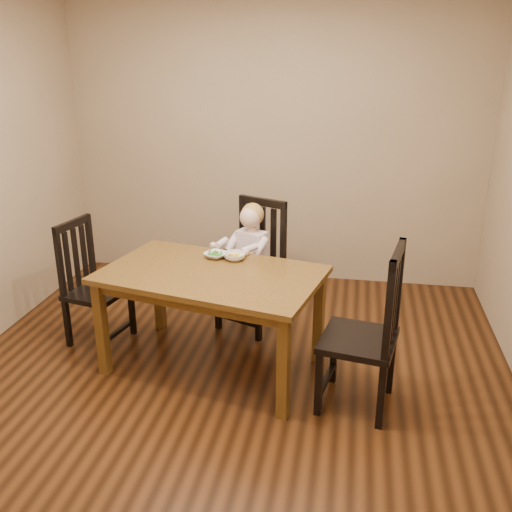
% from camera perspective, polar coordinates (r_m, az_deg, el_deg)
% --- Properties ---
extents(room, '(4.01, 4.01, 2.71)m').
position_cam_1_polar(room, '(3.63, -2.94, 6.24)').
color(room, '#49250F').
rests_on(room, ground).
extents(dining_table, '(1.66, 1.20, 0.75)m').
position_cam_1_polar(dining_table, '(4.01, -4.49, -2.78)').
color(dining_table, '#4A3011').
rests_on(dining_table, room).
extents(chair_child, '(0.59, 0.58, 1.07)m').
position_cam_1_polar(chair_child, '(4.71, -0.21, -1.11)').
color(chair_child, black).
rests_on(chair_child, room).
extents(chair_left, '(0.49, 0.50, 0.98)m').
position_cam_1_polar(chair_left, '(4.64, -16.10, -2.79)').
color(chair_left, black).
rests_on(chair_left, room).
extents(chair_right, '(0.54, 0.55, 1.11)m').
position_cam_1_polar(chair_right, '(3.69, 11.13, -7.54)').
color(chair_right, black).
rests_on(chair_right, room).
extents(toddler, '(0.45, 0.49, 0.55)m').
position_cam_1_polar(toddler, '(4.61, -0.57, 0.29)').
color(toddler, white).
rests_on(toddler, chair_child).
extents(bowl_peas, '(0.21, 0.21, 0.04)m').
position_cam_1_polar(bowl_peas, '(4.23, -4.05, 0.10)').
color(bowl_peas, white).
rests_on(bowl_peas, dining_table).
extents(bowl_veg, '(0.19, 0.19, 0.05)m').
position_cam_1_polar(bowl_veg, '(4.18, -2.14, -0.03)').
color(bowl_veg, white).
rests_on(bowl_veg, dining_table).
extents(fork, '(0.03, 0.13, 0.05)m').
position_cam_1_polar(fork, '(4.22, -4.67, 0.39)').
color(fork, silver).
rests_on(fork, bowl_peas).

